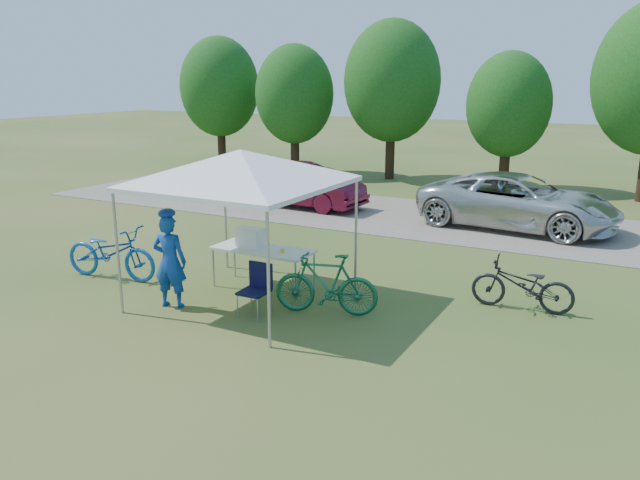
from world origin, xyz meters
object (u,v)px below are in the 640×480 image
Objects in this scene: folding_table at (263,251)px; bike_green at (326,284)px; cyclist at (170,262)px; bike_dark at (522,285)px; minivan at (518,201)px; bike_blue at (111,252)px; cooler at (250,237)px; folding_chair at (257,285)px; sedan at (302,185)px.

bike_green is (1.66, -0.58, -0.22)m from folding_table.
cyclist is 6.11m from bike_dark.
minivan is (1.59, 7.90, 0.20)m from bike_green.
bike_blue is 4.68m from bike_green.
cooler is 1.69m from cyclist.
cooler is at bearing -123.06° from bike_green.
bike_green is at bearing -63.00° from bike_dark.
cyclist is 0.80× the size of bike_blue.
cooler is at bearing 127.98° from folding_chair.
folding_table is at bearing -79.70° from bike_dark.
bike_green is at bearing 174.09° from minivan.
cyclist is (-0.90, -1.56, 0.07)m from folding_table.
bike_dark is at bearing -162.47° from minivan.
folding_table is 1.77m from bike_green.
bike_green reaches higher than folding_table.
bike_dark is (2.90, 1.75, -0.08)m from bike_green.
bike_blue is at bearing -163.18° from folding_table.
bike_blue is 0.51× the size of sedan.
sedan is at bearing -163.95° from bike_green.
bike_green is 1.03× the size of bike_dark.
bike_dark is at bearing -82.72° from bike_blue.
cyclist reaches higher than cooler.
bike_blue is at bearing -161.59° from cooler.
folding_table is 1.34m from folding_chair.
bike_green is (2.55, 0.98, -0.29)m from cyclist.
sedan is at bearing 112.45° from cooler.
folding_chair is at bearing -101.91° from bike_blue.
folding_chair is 0.43× the size of bike_blue.
sedan is (-3.84, 8.22, 0.15)m from folding_chair.
cooler is 0.31× the size of cyclist.
bike_blue is 10.34m from minivan.
folding_table is 7.75m from sedan.
sedan is (-2.92, 7.06, -0.30)m from cooler.
bike_dark is (7.57, 2.08, -0.09)m from bike_blue.
bike_blue is 1.19× the size of bike_dark.
cooler is at bearing 159.76° from minivan.
bike_blue is at bearing 148.21° from minivan.
folding_chair is at bearing -60.96° from folding_table.
minivan reaches higher than folding_table.
sedan is (-7.75, 5.89, 0.23)m from bike_dark.
folding_table is at bearing -134.95° from cyclist.
folding_chair is at bearing -51.50° from cooler.
folding_chair is 8.87m from minivan.
folding_table is at bearing -125.67° from bike_green.
folding_chair is 0.22× the size of sedan.
bike_green reaches higher than folding_chair.
bike_dark is at bearing 14.36° from folding_table.
cooler reaches higher than bike_blue.
folding_table is 0.48× the size of sedan.
sedan is at bearing 114.51° from folding_chair.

